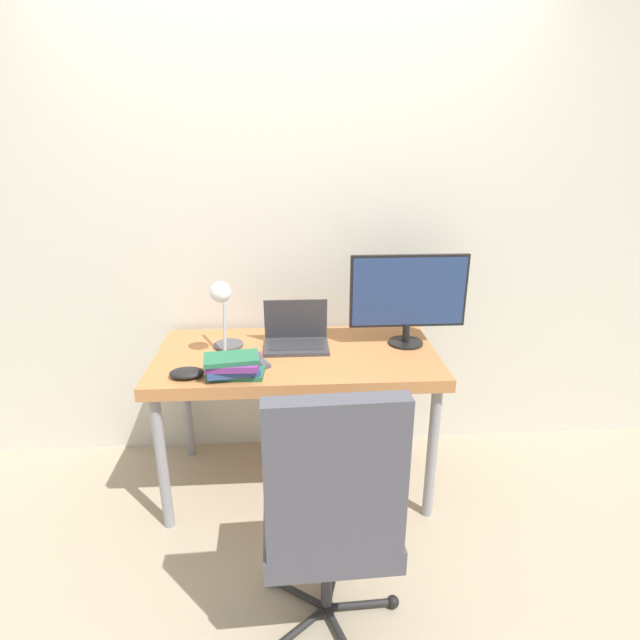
% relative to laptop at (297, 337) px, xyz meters
% --- Properties ---
extents(ground_plane, '(12.00, 12.00, 0.00)m').
position_rel_laptop_xyz_m(ground_plane, '(-0.00, -0.43, -0.81)').
color(ground_plane, tan).
extents(wall_back, '(8.00, 0.05, 2.60)m').
position_rel_laptop_xyz_m(wall_back, '(-0.00, 0.33, 0.49)').
color(wall_back, beige).
rests_on(wall_back, ground_plane).
extents(desk, '(1.38, 0.70, 0.76)m').
position_rel_laptop_xyz_m(desk, '(-0.00, -0.08, -0.12)').
color(desk, '#B77542').
rests_on(desk, ground_plane).
extents(laptop, '(0.32, 0.22, 0.23)m').
position_rel_laptop_xyz_m(laptop, '(0.00, 0.00, 0.00)').
color(laptop, '#38383D').
rests_on(laptop, desk).
extents(monitor, '(0.59, 0.18, 0.46)m').
position_rel_laptop_xyz_m(monitor, '(0.56, -0.00, 0.21)').
color(monitor, black).
rests_on(monitor, desk).
extents(desk_lamp, '(0.15, 0.27, 0.38)m').
position_rel_laptop_xyz_m(desk_lamp, '(-0.35, -0.09, 0.19)').
color(desk_lamp, '#4C4C51').
rests_on(desk_lamp, desk).
extents(office_chair, '(0.54, 0.55, 1.07)m').
position_rel_laptop_xyz_m(office_chair, '(0.09, -0.98, -0.22)').
color(office_chair, black).
rests_on(office_chair, ground_plane).
extents(book_stack, '(0.27, 0.21, 0.10)m').
position_rel_laptop_xyz_m(book_stack, '(-0.28, -0.32, 0.00)').
color(book_stack, '#286B47').
rests_on(book_stack, desk).
extents(tv_remote, '(0.11, 0.16, 0.02)m').
position_rel_laptop_xyz_m(tv_remote, '(-0.18, -0.19, -0.04)').
color(tv_remote, '#4C4C51').
rests_on(tv_remote, desk).
extents(game_controller, '(0.15, 0.10, 0.04)m').
position_rel_laptop_xyz_m(game_controller, '(-0.49, -0.32, -0.03)').
color(game_controller, black).
rests_on(game_controller, desk).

